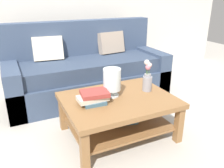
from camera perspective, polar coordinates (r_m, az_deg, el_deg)
name	(u,v)px	position (r m, az deg, el deg)	size (l,w,h in m)	color
ground_plane	(109,118)	(2.85, -0.80, -8.45)	(10.00, 10.00, 0.00)	#B7B2A8
couch	(87,71)	(3.41, -6.11, 3.20)	(2.26, 0.90, 1.06)	#384760
coffee_table	(119,109)	(2.40, 1.64, -6.06)	(1.10, 0.85, 0.43)	olive
book_stack_main	(94,97)	(2.23, -4.56, -3.26)	(0.31, 0.24, 0.12)	#3D6075
glass_hurricane_vase	(112,80)	(2.33, 0.00, 0.94)	(0.18, 0.18, 0.29)	silver
flower_pitcher	(147,78)	(2.50, 8.75, 1.46)	(0.10, 0.10, 0.35)	gray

